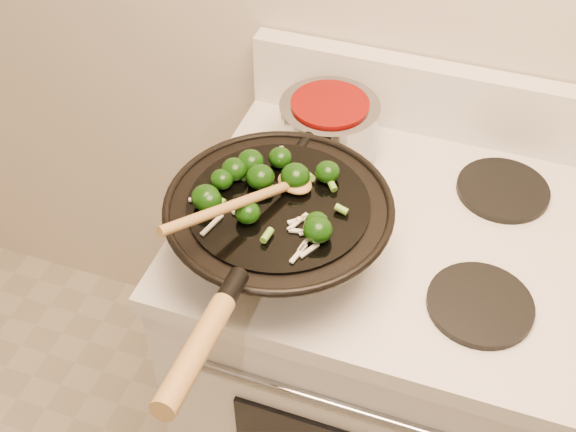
% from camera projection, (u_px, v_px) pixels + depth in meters
% --- Properties ---
extents(stove, '(0.78, 0.67, 1.08)m').
position_uv_depth(stove, '(375.00, 356.00, 1.68)').
color(stove, white).
rests_on(stove, ground).
extents(wok, '(0.39, 0.65, 0.21)m').
position_uv_depth(wok, '(278.00, 226.00, 1.24)').
color(wok, black).
rests_on(wok, stove).
extents(stirfry, '(0.26, 0.26, 0.04)m').
position_uv_depth(stirfry, '(263.00, 187.00, 1.21)').
color(stirfry, black).
rests_on(stirfry, wok).
extents(wooden_spoon, '(0.18, 0.28, 0.09)m').
position_uv_depth(wooden_spoon, '(260.00, 195.00, 1.18)').
color(wooden_spoon, '#AA7E43').
rests_on(wooden_spoon, wok).
extents(saucepan, '(0.20, 0.32, 0.12)m').
position_uv_depth(saucepan, '(328.00, 127.00, 1.45)').
color(saucepan, gray).
rests_on(saucepan, stove).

